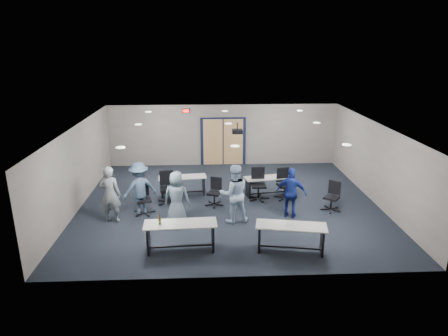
{
  "coord_description": "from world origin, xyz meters",
  "views": [
    {
      "loc": [
        -0.78,
        -12.68,
        5.32
      ],
      "look_at": [
        -0.19,
        -0.3,
        1.36
      ],
      "focal_mm": 32.0,
      "sensor_mm": 36.0,
      "label": 1
    }
  ],
  "objects_px": {
    "table_back_right": "(268,183)",
    "chair_back_b": "(214,192)",
    "chair_back_a": "(167,188)",
    "chair_loose_right": "(332,197)",
    "table_back_left": "(183,182)",
    "table_front_left": "(180,231)",
    "person_plaid": "(177,197)",
    "person_navy": "(291,193)",
    "chair_back_c": "(259,184)",
    "chair_back_d": "(285,184)",
    "person_gray": "(110,194)",
    "person_back": "(139,188)",
    "table_front_right": "(291,233)",
    "chair_loose_left": "(143,199)",
    "person_lightblue": "(234,193)"
  },
  "relations": [
    {
      "from": "table_front_right",
      "to": "person_gray",
      "type": "relative_size",
      "value": 1.07
    },
    {
      "from": "table_back_right",
      "to": "chair_back_a",
      "type": "height_order",
      "value": "chair_back_a"
    },
    {
      "from": "chair_back_c",
      "to": "chair_back_d",
      "type": "height_order",
      "value": "chair_back_c"
    },
    {
      "from": "table_front_right",
      "to": "table_back_left",
      "type": "relative_size",
      "value": 1.1
    },
    {
      "from": "person_plaid",
      "to": "table_back_right",
      "type": "bearing_deg",
      "value": -135.82
    },
    {
      "from": "table_back_left",
      "to": "person_plaid",
      "type": "bearing_deg",
      "value": -97.71
    },
    {
      "from": "chair_back_b",
      "to": "chair_loose_right",
      "type": "xyz_separation_m",
      "value": [
        3.81,
        -0.62,
        0.01
      ]
    },
    {
      "from": "table_back_right",
      "to": "chair_back_d",
      "type": "height_order",
      "value": "chair_back_d"
    },
    {
      "from": "person_plaid",
      "to": "person_lightblue",
      "type": "distance_m",
      "value": 1.74
    },
    {
      "from": "person_plaid",
      "to": "person_navy",
      "type": "relative_size",
      "value": 1.0
    },
    {
      "from": "table_back_left",
      "to": "table_front_left",
      "type": "bearing_deg",
      "value": -94.32
    },
    {
      "from": "chair_back_a",
      "to": "table_front_right",
      "type": "bearing_deg",
      "value": -53.4
    },
    {
      "from": "table_front_left",
      "to": "chair_back_d",
      "type": "relative_size",
      "value": 1.79
    },
    {
      "from": "table_back_right",
      "to": "person_back",
      "type": "xyz_separation_m",
      "value": [
        -4.34,
        -1.41,
        0.39
      ]
    },
    {
      "from": "chair_back_a",
      "to": "chair_back_c",
      "type": "height_order",
      "value": "chair_back_c"
    },
    {
      "from": "person_lightblue",
      "to": "table_back_right",
      "type": "bearing_deg",
      "value": -131.9
    },
    {
      "from": "chair_loose_right",
      "to": "table_front_left",
      "type": "bearing_deg",
      "value": -115.61
    },
    {
      "from": "chair_back_d",
      "to": "table_front_right",
      "type": "bearing_deg",
      "value": -114.57
    },
    {
      "from": "chair_loose_left",
      "to": "chair_back_c",
      "type": "bearing_deg",
      "value": -0.99
    },
    {
      "from": "table_back_left",
      "to": "chair_back_d",
      "type": "distance_m",
      "value": 3.65
    },
    {
      "from": "table_back_left",
      "to": "person_navy",
      "type": "relative_size",
      "value": 1.07
    },
    {
      "from": "chair_back_a",
      "to": "person_navy",
      "type": "xyz_separation_m",
      "value": [
        3.97,
        -1.33,
        0.26
      ]
    },
    {
      "from": "chair_loose_left",
      "to": "person_navy",
      "type": "bearing_deg",
      "value": -21.83
    },
    {
      "from": "chair_back_b",
      "to": "person_navy",
      "type": "relative_size",
      "value": 0.58
    },
    {
      "from": "table_back_right",
      "to": "chair_back_c",
      "type": "distance_m",
      "value": 0.57
    },
    {
      "from": "table_front_right",
      "to": "person_lightblue",
      "type": "height_order",
      "value": "person_lightblue"
    },
    {
      "from": "table_back_right",
      "to": "chair_back_b",
      "type": "bearing_deg",
      "value": -167.14
    },
    {
      "from": "person_navy",
      "to": "table_front_right",
      "type": "bearing_deg",
      "value": 99.73
    },
    {
      "from": "chair_back_c",
      "to": "person_gray",
      "type": "bearing_deg",
      "value": -162.01
    },
    {
      "from": "chair_back_a",
      "to": "person_navy",
      "type": "height_order",
      "value": "person_navy"
    },
    {
      "from": "table_back_left",
      "to": "chair_back_d",
      "type": "bearing_deg",
      "value": -15.17
    },
    {
      "from": "person_gray",
      "to": "table_back_left",
      "type": "bearing_deg",
      "value": -125.21
    },
    {
      "from": "table_front_right",
      "to": "person_back",
      "type": "height_order",
      "value": "person_back"
    },
    {
      "from": "chair_back_b",
      "to": "chair_loose_right",
      "type": "distance_m",
      "value": 3.86
    },
    {
      "from": "chair_back_b",
      "to": "person_plaid",
      "type": "distance_m",
      "value": 1.75
    },
    {
      "from": "person_gray",
      "to": "person_back",
      "type": "relative_size",
      "value": 1.03
    },
    {
      "from": "table_front_right",
      "to": "chair_loose_left",
      "type": "distance_m",
      "value": 4.95
    },
    {
      "from": "chair_back_a",
      "to": "chair_loose_right",
      "type": "xyz_separation_m",
      "value": [
        5.41,
        -0.89,
        -0.07
      ]
    },
    {
      "from": "chair_back_d",
      "to": "chair_loose_left",
      "type": "xyz_separation_m",
      "value": [
        -4.77,
        -1.05,
        -0.03
      ]
    },
    {
      "from": "person_back",
      "to": "chair_back_d",
      "type": "bearing_deg",
      "value": 164.3
    },
    {
      "from": "chair_back_a",
      "to": "chair_back_d",
      "type": "relative_size",
      "value": 1.02
    },
    {
      "from": "chair_back_b",
      "to": "person_lightblue",
      "type": "relative_size",
      "value": 0.51
    },
    {
      "from": "chair_loose_right",
      "to": "chair_back_b",
      "type": "bearing_deg",
      "value": -151.12
    },
    {
      "from": "table_back_right",
      "to": "person_gray",
      "type": "xyz_separation_m",
      "value": [
        -5.14,
        -1.96,
        0.42
      ]
    },
    {
      "from": "table_back_right",
      "to": "chair_loose_left",
      "type": "bearing_deg",
      "value": -171.71
    },
    {
      "from": "chair_back_a",
      "to": "person_lightblue",
      "type": "bearing_deg",
      "value": -44.81
    },
    {
      "from": "chair_back_c",
      "to": "person_back",
      "type": "bearing_deg",
      "value": -165.81
    },
    {
      "from": "chair_loose_left",
      "to": "chair_back_a",
      "type": "bearing_deg",
      "value": 35.65
    },
    {
      "from": "chair_back_a",
      "to": "chair_back_d",
      "type": "distance_m",
      "value": 4.1
    },
    {
      "from": "chair_back_d",
      "to": "person_plaid",
      "type": "bearing_deg",
      "value": -170.41
    }
  ]
}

